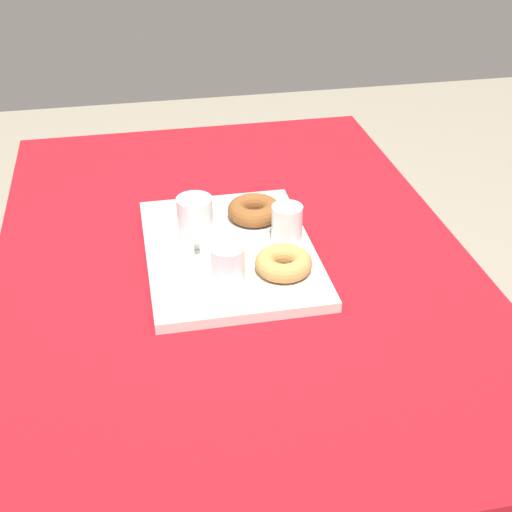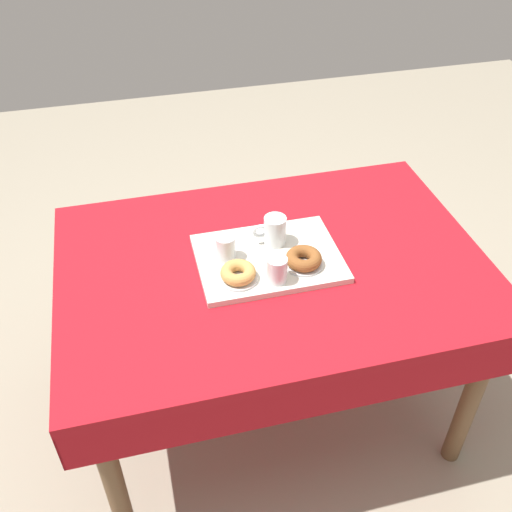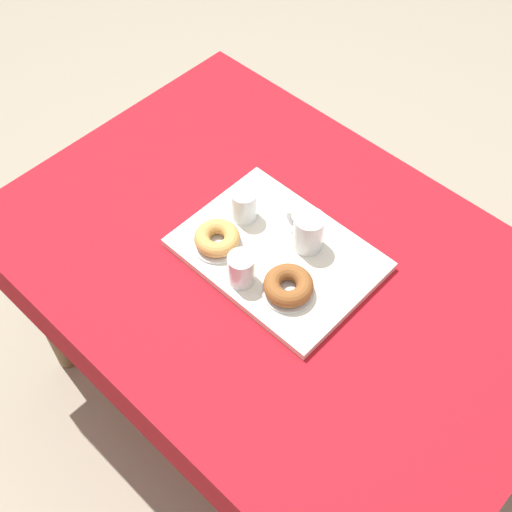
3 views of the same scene
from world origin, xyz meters
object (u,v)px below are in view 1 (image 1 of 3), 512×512
Objects in this scene: water_glass_far at (287,227)px; donut_plate_left at (254,220)px; donut_plate_right at (283,273)px; water_glass_near at (228,269)px; tea_mug_left at (195,222)px; serving_tray at (230,252)px; sugar_donut_right at (284,263)px; dining_table at (233,289)px; sugar_donut_left at (254,210)px.

water_glass_far reaches higher than donut_plate_left.
water_glass_near is at bearing 98.54° from donut_plate_right.
tea_mug_left is 0.17m from water_glass_near.
serving_tray is at bearing -10.12° from water_glass_near.
serving_tray is 4.18× the size of sugar_donut_right.
dining_table is 0.17m from sugar_donut_left.
dining_table is at bearing 80.66° from water_glass_far.
water_glass_near is at bearing 157.78° from donut_plate_left.
donut_plate_right is (-0.21, -0.01, 0.00)m from donut_plate_left.
sugar_donut_left is at bearing -36.30° from serving_tray.
tea_mug_left is at bearing 113.94° from donut_plate_left.
sugar_donut_left is 0.21m from donut_plate_right.
water_glass_far is (-0.04, -0.18, -0.01)m from tea_mug_left.
serving_tray is 0.13m from water_glass_far.
sugar_donut_right reaches higher than dining_table.
serving_tray is at bearing 143.70° from sugar_donut_left.
sugar_donut_left is at bearing -66.06° from tea_mug_left.
water_glass_far is (-0.02, -0.11, 0.15)m from dining_table.
dining_table is at bearing 142.91° from sugar_donut_left.
tea_mug_left is 1.33× the size of water_glass_near.
sugar_donut_left is at bearing 4.01° from donut_plate_right.
sugar_donut_right is at bearing 0.00° from donut_plate_right.
sugar_donut_right reaches higher than serving_tray.
tea_mug_left is at bearing 43.81° from donut_plate_right.
sugar_donut_left reaches higher than donut_plate_right.
water_glass_near is at bearing 157.78° from sugar_donut_left.
dining_table is 0.21m from water_glass_near.
donut_plate_right is (-0.15, -0.15, -0.04)m from tea_mug_left.
sugar_donut_left is (0.10, 0.05, -0.01)m from water_glass_far.
sugar_donut_left is at bearing 0.00° from donut_plate_left.
donut_plate_left is (0.06, -0.13, -0.04)m from tea_mug_left.
water_glass_near reaches higher than dining_table.
sugar_donut_left is (0.09, -0.07, 0.04)m from serving_tray.
water_glass_far is at bearing -92.63° from serving_tray.
sugar_donut_right is (-0.15, -0.15, -0.02)m from tea_mug_left.
tea_mug_left reaches higher than serving_tray.
serving_tray reaches higher than dining_table.
sugar_donut_right reaches higher than donut_plate_left.
dining_table is at bearing 142.91° from donut_plate_left.
serving_tray is 5.46× the size of water_glass_far.
donut_plate_left reaches higher than dining_table.
sugar_donut_right is (-0.21, -0.01, -0.00)m from sugar_donut_left.
donut_plate_left is 1.05× the size of sugar_donut_left.
water_glass_far is 0.70× the size of donut_plate_left.
donut_plate_right is at bearing -175.99° from donut_plate_left.
dining_table is 12.58× the size of sugar_donut_right.
donut_plate_right is (-0.12, -0.08, 0.01)m from serving_tray.
tea_mug_left reaches higher than donut_plate_right.
donut_plate_right is at bearing -149.50° from dining_table.
water_glass_far is at bearing -154.49° from donut_plate_left.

